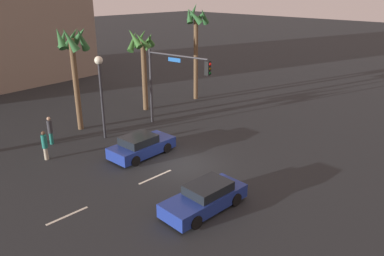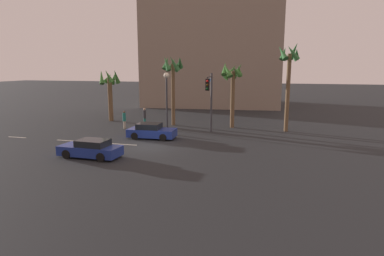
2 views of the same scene
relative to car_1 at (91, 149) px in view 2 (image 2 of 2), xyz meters
The scene contains 16 objects.
ground_plane 4.99m from the car_1, 57.40° to the left, with size 220.00×220.00×0.00m, color #232628.
lane_stripe_1 11.08m from the car_1, 157.86° to the left, with size 1.93×0.14×0.01m, color silver.
lane_stripe_2 6.48m from the car_1, 139.78° to the left, with size 2.10×0.14×0.01m, color silver.
lane_stripe_3 4.23m from the car_1, 84.07° to the left, with size 2.33×0.14×0.01m, color silver.
car_1 is the anchor object (origin of this frame).
car_2 7.25m from the car_1, 76.09° to the left, with size 4.31×2.11×1.36m.
traffic_signal 12.00m from the car_1, 55.27° to the left, with size 1.01×5.51×5.73m.
streetlamp 11.85m from the car_1, 81.01° to the left, with size 0.56×0.56×5.77m.
pedestrian_0 12.91m from the car_1, 96.20° to the left, with size 0.33×0.33×1.94m.
pedestrian_1 11.09m from the car_1, 104.46° to the left, with size 0.43×0.43×1.86m.
palm_tree_0 16.67m from the car_1, 113.80° to the left, with size 2.53×2.39×6.10m.
palm_tree_1 19.91m from the car_1, 45.16° to the left, with size 2.39×2.53×8.71m.
palm_tree_2 16.99m from the car_1, 61.33° to the left, with size 2.34×2.65×6.99m.
palm_tree_3 15.03m from the car_1, 83.83° to the left, with size 2.30×2.58×7.54m.
building_0 38.64m from the car_1, 80.02° to the left, with size 11.33×11.61×13.44m, color #B2A38E.
building_3 36.09m from the car_1, 87.07° to the left, with size 21.51×10.33×27.78m, color gray.
Camera 2 is at (10.13, -24.00, 6.31)m, focal length 30.65 mm.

